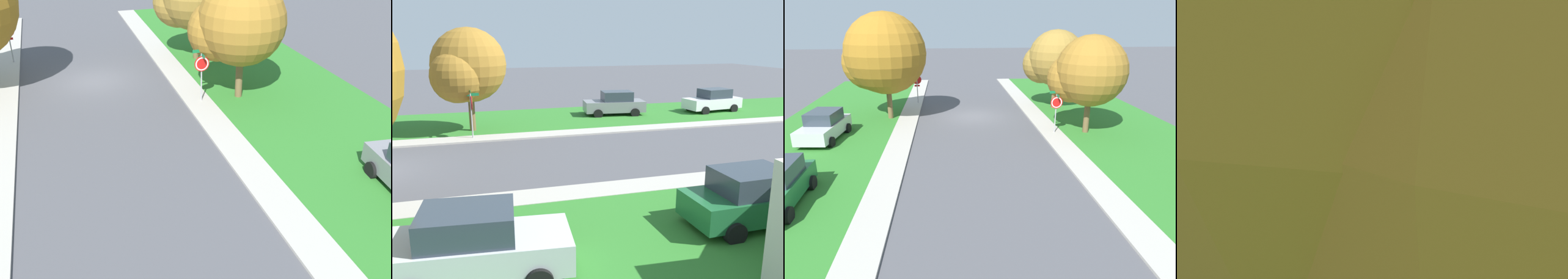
% 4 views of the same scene
% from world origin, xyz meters
% --- Properties ---
extents(sidewalk_east, '(1.40, 56.00, 0.10)m').
position_xyz_m(sidewalk_east, '(4.70, 12.00, 0.05)').
color(sidewalk_east, '#ADA89E').
rests_on(sidewalk_east, ground).
extents(lawn_east, '(8.00, 56.00, 0.08)m').
position_xyz_m(lawn_east, '(9.40, 12.00, 0.04)').
color(lawn_east, '#2D7528').
rests_on(lawn_east, ground).
extents(sidewalk_west, '(1.40, 56.00, 0.10)m').
position_xyz_m(sidewalk_west, '(-4.70, 12.00, 0.05)').
color(sidewalk_west, '#ADA89E').
rests_on(sidewalk_west, ground).
extents(lawn_west, '(8.00, 56.00, 0.08)m').
position_xyz_m(lawn_west, '(-9.40, 12.00, 0.04)').
color(lawn_west, '#2D7528').
rests_on(lawn_west, ground).
extents(stop_sign_far_corner, '(0.92, 0.92, 2.77)m').
position_xyz_m(stop_sign_far_corner, '(-4.87, 4.61, 1.89)').
color(stop_sign_far_corner, '#9E9EA3').
rests_on(stop_sign_far_corner, ground).
extents(car_white_far_down_street, '(2.46, 4.50, 1.76)m').
position_xyz_m(car_white_far_down_street, '(-8.78, 22.21, 0.87)').
color(car_white_far_down_street, white).
rests_on(car_white_far_down_street, ground).
extents(car_silver_kerbside_mid, '(2.34, 4.45, 1.76)m').
position_xyz_m(car_silver_kerbside_mid, '(9.24, 4.44, 0.87)').
color(car_silver_kerbside_mid, silver).
rests_on(car_silver_kerbside_mid, ground).
extents(car_green_near_corner, '(2.13, 4.35, 1.76)m').
position_xyz_m(car_green_near_corner, '(8.60, 12.49, 0.87)').
color(car_green_near_corner, '#1E6033').
rests_on(car_green_near_corner, ground).
extents(car_grey_across_road, '(2.41, 4.48, 1.76)m').
position_xyz_m(car_grey_across_road, '(-9.46, 14.60, 0.87)').
color(car_grey_across_road, gray).
rests_on(car_grey_across_road, ground).
extents(tree_across_left, '(4.63, 4.31, 6.11)m').
position_xyz_m(tree_across_left, '(-6.63, 4.46, 3.81)').
color(tree_across_left, brown).
rests_on(tree_across_left, ground).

